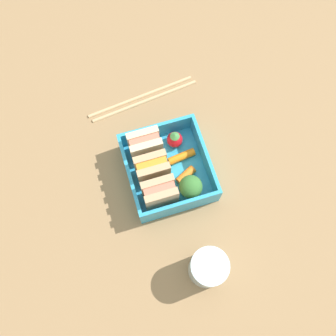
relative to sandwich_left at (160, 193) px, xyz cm
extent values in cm
cube|color=#95724B|center=(4.46, -2.78, -5.40)|extent=(120.00, 120.00, 2.00)
cube|color=#2C9AC9|center=(4.46, -2.78, -3.80)|extent=(15.18, 14.17, 1.20)
cube|color=#2C9AC9|center=(4.46, 4.00, -1.14)|extent=(15.18, 0.60, 4.12)
cube|color=#2C9AC9|center=(4.46, -9.57, -1.14)|extent=(15.18, 0.60, 4.12)
cube|color=#2C9AC9|center=(-2.83, -2.78, -1.14)|extent=(0.60, 12.97, 4.12)
cube|color=#2C9AC9|center=(11.75, -2.78, -1.14)|extent=(0.60, 12.97, 4.12)
cube|color=tan|center=(-1.19, 0.00, 0.00)|extent=(1.19, 5.57, 6.40)
cube|color=#D87259|center=(0.00, 0.00, 0.00)|extent=(1.19, 5.12, 5.89)
cube|color=tan|center=(1.19, 0.00, 0.00)|extent=(1.19, 5.57, 6.40)
cube|color=tan|center=(3.26, 0.00, 0.00)|extent=(1.19, 5.57, 6.40)
cube|color=orange|center=(4.46, 0.00, 0.00)|extent=(1.19, 5.12, 5.89)
cube|color=tan|center=(5.65, 0.00, 0.00)|extent=(1.19, 5.57, 6.40)
cube|color=beige|center=(7.72, 0.00, 0.00)|extent=(1.19, 5.57, 6.40)
cube|color=#D87259|center=(8.92, 0.00, 0.00)|extent=(1.19, 5.12, 5.89)
cube|color=beige|center=(10.11, 0.00, 0.00)|extent=(1.19, 5.57, 6.40)
cylinder|color=#8DC964|center=(-0.38, -5.28, -2.34)|extent=(1.14, 1.14, 1.72)
sphere|color=#377130|center=(-0.38, -5.28, -0.08)|extent=(4.00, 4.00, 4.00)
cylinder|color=orange|center=(2.53, -5.49, -2.47)|extent=(2.94, 3.92, 1.47)
cylinder|color=orange|center=(6.11, -5.83, -2.51)|extent=(2.00, 5.08, 1.38)
sphere|color=red|center=(9.32, -5.51, -1.77)|extent=(2.87, 2.87, 2.87)
cone|color=#428440|center=(9.32, -5.51, -0.03)|extent=(1.72, 1.72, 0.60)
cylinder|color=tan|center=(19.90, -2.38, -4.05)|extent=(3.33, 21.57, 0.70)
cylinder|color=tan|center=(21.11, -2.23, -4.05)|extent=(3.33, 21.57, 0.70)
cylinder|color=silver|center=(-13.65, -3.84, -0.71)|extent=(5.89, 5.89, 7.38)
camera|label=1|loc=(-16.42, 3.56, 59.89)|focal=40.00mm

